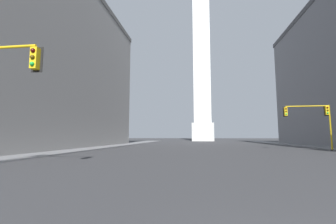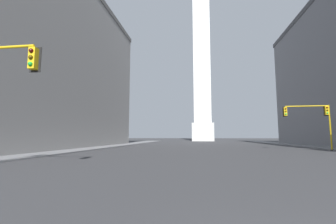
# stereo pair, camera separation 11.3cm
# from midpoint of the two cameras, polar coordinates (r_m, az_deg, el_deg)

# --- Properties ---
(sidewalk_left) EXTENTS (5.00, 97.99, 0.15)m
(sidewalk_left) POSITION_cam_midpoint_polar(r_m,az_deg,el_deg) (35.11, -18.82, -8.61)
(sidewalk_left) COLOR slate
(sidewalk_left) RESTS_ON ground_plane
(obelisk) EXTENTS (7.79, 7.79, 71.55)m
(obelisk) POSITION_cam_midpoint_polar(r_m,az_deg,el_deg) (89.82, 8.43, 15.06)
(obelisk) COLOR silver
(obelisk) RESTS_ON ground_plane
(traffic_light_mid_right) EXTENTS (5.70, 0.52, 5.72)m
(traffic_light_mid_right) POSITION_cam_midpoint_polar(r_m,az_deg,el_deg) (34.11, 32.95, -0.77)
(traffic_light_mid_right) COLOR yellow
(traffic_light_mid_right) RESTS_ON ground_plane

